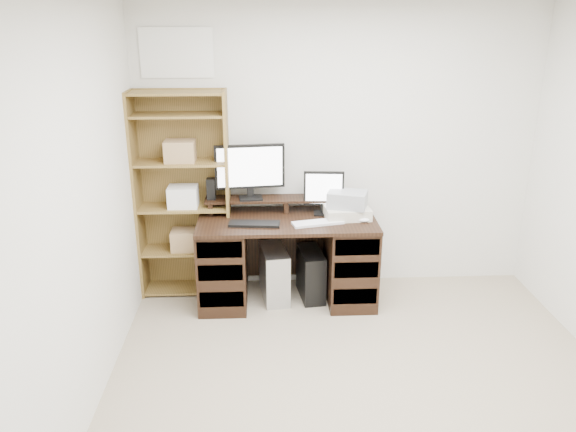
{
  "coord_description": "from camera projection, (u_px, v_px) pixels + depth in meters",
  "views": [
    {
      "loc": [
        -0.67,
        -2.8,
        2.37
      ],
      "look_at": [
        -0.47,
        1.43,
        0.85
      ],
      "focal_mm": 35.0,
      "sensor_mm": 36.0,
      "label": 1
    }
  ],
  "objects": [
    {
      "name": "tower_silver",
      "position": [
        274.0,
        273.0,
        4.92
      ],
      "size": [
        0.27,
        0.49,
        0.46
      ],
      "primitive_type": "cube",
      "rotation": [
        0.0,
        0.0,
        0.14
      ],
      "color": "#B2B5B9",
      "rests_on": "ground"
    },
    {
      "name": "desk",
      "position": [
        287.0,
        258.0,
        4.86
      ],
      "size": [
        1.5,
        0.7,
        0.75
      ],
      "color": "black",
      "rests_on": "ground"
    },
    {
      "name": "basket",
      "position": [
        347.0,
        199.0,
        4.71
      ],
      "size": [
        0.37,
        0.31,
        0.14
      ],
      "primitive_type": "cube",
      "rotation": [
        0.0,
        0.0,
        -0.31
      ],
      "color": "#959A9F",
      "rests_on": "printer"
    },
    {
      "name": "monitor_wide",
      "position": [
        250.0,
        169.0,
        4.79
      ],
      "size": [
        0.6,
        0.17,
        0.47
      ],
      "rotation": [
        0.0,
        0.0,
        0.12
      ],
      "color": "black",
      "rests_on": "riser_shelf"
    },
    {
      "name": "speaker",
      "position": [
        211.0,
        189.0,
        4.82
      ],
      "size": [
        0.08,
        0.08,
        0.19
      ],
      "primitive_type": "cube",
      "rotation": [
        0.0,
        0.0,
        -0.04
      ],
      "color": "black",
      "rests_on": "riser_shelf"
    },
    {
      "name": "room",
      "position": [
        386.0,
        234.0,
        3.04
      ],
      "size": [
        3.54,
        4.04,
        2.54
      ],
      "color": "tan",
      "rests_on": "ground"
    },
    {
      "name": "monitor_small",
      "position": [
        324.0,
        191.0,
        4.79
      ],
      "size": [
        0.34,
        0.14,
        0.37
      ],
      "rotation": [
        0.0,
        0.0,
        -0.08
      ],
      "color": "black",
      "rests_on": "desk"
    },
    {
      "name": "printer",
      "position": [
        347.0,
        212.0,
        4.75
      ],
      "size": [
        0.39,
        0.31,
        0.09
      ],
      "primitive_type": "cube",
      "rotation": [
        0.0,
        0.0,
        0.08
      ],
      "color": "beige",
      "rests_on": "desk"
    },
    {
      "name": "tower_black",
      "position": [
        311.0,
        274.0,
        4.95
      ],
      "size": [
        0.24,
        0.45,
        0.43
      ],
      "rotation": [
        0.0,
        0.0,
        0.12
      ],
      "color": "black",
      "rests_on": "ground"
    },
    {
      "name": "bookshelf",
      "position": [
        183.0,
        194.0,
        4.84
      ],
      "size": [
        0.8,
        0.3,
        1.8
      ],
      "color": "olive",
      "rests_on": "ground"
    },
    {
      "name": "keyboard_black",
      "position": [
        254.0,
        224.0,
        4.58
      ],
      "size": [
        0.43,
        0.18,
        0.02
      ],
      "primitive_type": "cube",
      "rotation": [
        0.0,
        0.0,
        -0.09
      ],
      "color": "black",
      "rests_on": "desk"
    },
    {
      "name": "riser_shelf",
      "position": [
        286.0,
        201.0,
        4.9
      ],
      "size": [
        1.4,
        0.22,
        0.12
      ],
      "color": "black",
      "rests_on": "desk"
    },
    {
      "name": "mouse",
      "position": [
        364.0,
        220.0,
        4.65
      ],
      "size": [
        0.11,
        0.08,
        0.04
      ],
      "primitive_type": "ellipsoid",
      "rotation": [
        0.0,
        0.0,
        0.15
      ],
      "color": "white",
      "rests_on": "desk"
    },
    {
      "name": "keyboard_white",
      "position": [
        318.0,
        223.0,
        4.61
      ],
      "size": [
        0.44,
        0.22,
        0.02
      ],
      "primitive_type": "cube",
      "rotation": [
        0.0,
        0.0,
        0.23
      ],
      "color": "silver",
      "rests_on": "desk"
    }
  ]
}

